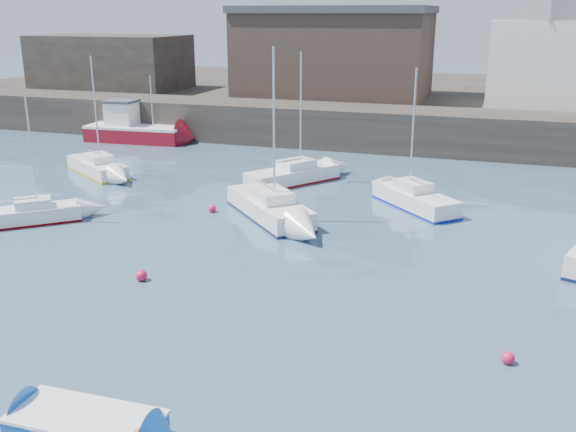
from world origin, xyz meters
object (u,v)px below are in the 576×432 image
(sailboat_b, at_px, (269,207))
(blue_dinghy, at_px, (86,426))
(sailboat_a, at_px, (30,214))
(buoy_near, at_px, (142,280))
(buoy_far, at_px, (213,212))
(sailboat_e, at_px, (97,166))
(sailboat_f, at_px, (415,198))
(buoy_mid, at_px, (507,363))
(fishing_boat, at_px, (133,129))
(sailboat_h, at_px, (293,175))

(sailboat_b, bearing_deg, blue_dinghy, -84.13)
(sailboat_a, height_order, buoy_near, sailboat_a)
(blue_dinghy, xyz_separation_m, buoy_far, (-4.97, 17.91, -0.39))
(buoy_near, bearing_deg, blue_dinghy, -66.88)
(sailboat_e, height_order, buoy_far, sailboat_e)
(buoy_near, bearing_deg, sailboat_a, 152.95)
(sailboat_a, height_order, sailboat_f, sailboat_f)
(sailboat_f, height_order, buoy_near, sailboat_f)
(sailboat_b, bearing_deg, sailboat_f, 30.82)
(sailboat_a, distance_m, buoy_mid, 23.24)
(buoy_near, bearing_deg, sailboat_f, 56.47)
(blue_dinghy, xyz_separation_m, sailboat_f, (4.85, 21.97, 0.12))
(fishing_boat, distance_m, buoy_near, 28.93)
(sailboat_h, distance_m, buoy_near, 16.02)
(sailboat_a, height_order, sailboat_b, sailboat_b)
(sailboat_f, xyz_separation_m, buoy_mid, (4.76, -15.06, -0.51))
(sailboat_a, bearing_deg, sailboat_b, 22.65)
(blue_dinghy, height_order, fishing_boat, fishing_boat)
(buoy_mid, height_order, buoy_far, buoy_far)
(sailboat_a, xyz_separation_m, buoy_near, (8.89, -4.54, -0.44))
(buoy_near, bearing_deg, buoy_mid, -8.49)
(fishing_boat, distance_m, sailboat_f, 26.52)
(fishing_boat, distance_m, sailboat_h, 18.34)
(blue_dinghy, bearing_deg, sailboat_f, 77.56)
(fishing_boat, height_order, sailboat_f, sailboat_f)
(buoy_mid, relative_size, buoy_far, 0.94)
(sailboat_f, bearing_deg, sailboat_a, -154.09)
(sailboat_h, bearing_deg, sailboat_b, -81.81)
(sailboat_b, distance_m, buoy_far, 3.17)
(sailboat_e, bearing_deg, sailboat_a, -74.33)
(sailboat_a, distance_m, sailboat_e, 10.04)
(blue_dinghy, xyz_separation_m, buoy_near, (-3.81, 8.91, -0.39))
(sailboat_b, bearing_deg, sailboat_a, -157.35)
(sailboat_b, height_order, buoy_near, sailboat_b)
(fishing_boat, height_order, sailboat_h, sailboat_h)
(buoy_mid, bearing_deg, fishing_boat, 137.15)
(fishing_boat, relative_size, sailboat_f, 1.12)
(blue_dinghy, distance_m, sailboat_a, 18.50)
(buoy_mid, bearing_deg, sailboat_a, 163.65)
(sailboat_e, height_order, buoy_mid, sailboat_e)
(sailboat_a, bearing_deg, buoy_mid, -16.35)
(buoy_mid, distance_m, buoy_far, 18.25)
(sailboat_b, relative_size, sailboat_e, 1.14)
(sailboat_f, relative_size, buoy_near, 15.81)
(buoy_far, bearing_deg, sailboat_h, 73.10)
(sailboat_a, bearing_deg, sailboat_f, 25.91)
(sailboat_f, relative_size, buoy_far, 17.10)
(blue_dinghy, bearing_deg, buoy_far, 105.49)
(blue_dinghy, bearing_deg, buoy_near, 113.12)
(buoy_near, xyz_separation_m, buoy_far, (-1.16, 9.00, 0.00))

